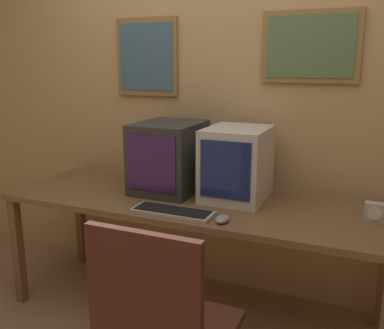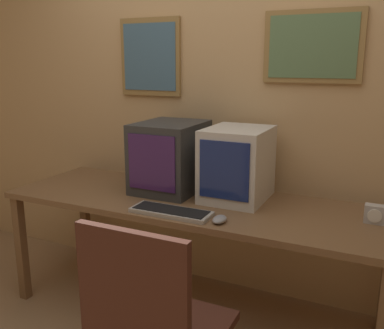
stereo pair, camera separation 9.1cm
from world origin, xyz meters
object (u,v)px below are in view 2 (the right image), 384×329
mouse_near_keyboard (220,219)px  desk_clock (375,214)px  monitor_right (237,164)px  keyboard_main (171,212)px  monitor_left (170,157)px

mouse_near_keyboard → desk_clock: size_ratio=1.05×
monitor_right → desk_clock: bearing=-5.9°
monitor_right → keyboard_main: size_ratio=0.97×
monitor_right → mouse_near_keyboard: (0.06, -0.41, -0.20)m
monitor_right → desk_clock: monitor_right is taller
keyboard_main → desk_clock: 1.05m
mouse_near_keyboard → desk_clock: bearing=25.1°
mouse_near_keyboard → monitor_left: bearing=141.2°
mouse_near_keyboard → desk_clock: 0.79m
monitor_right → mouse_near_keyboard: 0.46m
mouse_near_keyboard → keyboard_main: bearing=178.5°
monitor_left → monitor_right: size_ratio=1.07×
mouse_near_keyboard → desk_clock: desk_clock is taller
monitor_left → monitor_right: 0.44m
keyboard_main → mouse_near_keyboard: size_ratio=4.22×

